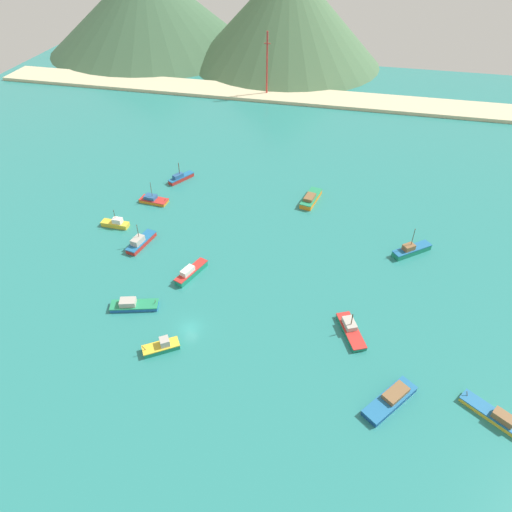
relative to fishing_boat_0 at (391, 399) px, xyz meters
The scene contains 17 objects.
ground 53.45m from the fishing_boat_0, 134.63° to the left, with size 260.00×280.00×0.50m.
fishing_boat_0 is the anchor object (origin of this frame).
fishing_boat_1 15.75m from the fishing_boat_0, 118.22° to the left, with size 6.40×9.67×4.65m.
fishing_boat_2 16.35m from the fishing_boat_0, ahead, with size 10.31×8.10×2.09m.
fishing_boat_3 78.45m from the fishing_boat_0, 141.94° to the left, with size 7.72×3.81×5.88m.
fishing_boat_4 51.64m from the fishing_boat_0, 167.91° to the left, with size 9.91×5.32×2.08m.
fishing_boat_5 75.54m from the fishing_boat_0, 151.61° to the left, with size 6.92×2.31×4.83m.
fishing_boat_6 84.31m from the fishing_boat_0, 133.96° to the left, with size 5.83×7.90×5.58m.
fishing_boat_7 40.91m from the fishing_boat_0, behind, with size 6.93×5.70×2.55m.
fishing_boat_8 64.82m from the fishing_boat_0, 152.23° to the left, with size 4.35×9.29×5.94m.
fishing_boat_9 47.98m from the fishing_boat_0, 151.96° to the left, with size 5.16×9.22×2.58m.
fishing_boat_10 41.36m from the fishing_boat_0, 83.80° to the left, with size 9.16×8.01×7.05m.
fishing_boat_11 61.58m from the fishing_boat_0, 109.86° to the left, with size 5.05×10.14×2.28m.
beach_strip 136.63m from the fishing_boat_0, 105.95° to the left, with size 247.00×16.31×1.20m, color beige.
hill_west 217.32m from the fishing_boat_0, 122.77° to the left, with size 99.28×99.28×38.58m.
hill_central 181.37m from the fishing_boat_0, 105.43° to the left, with size 85.83×85.83×41.93m.
radio_tower 139.92m from the fishing_boat_0, 110.20° to the left, with size 2.37×1.89×23.67m.
Camera 1 is at (25.65, -55.67, 67.21)m, focal length 32.53 mm.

